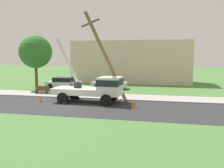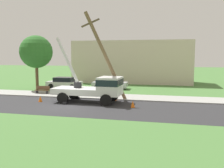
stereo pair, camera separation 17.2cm
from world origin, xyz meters
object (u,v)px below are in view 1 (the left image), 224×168
traffic_cone_curbside (114,98)px  leaning_utility_pole (105,56)px  roadside_tree_near (35,52)px  traffic_cone_behind (40,99)px  utility_truck (96,87)px  parked_sedan_silver (109,83)px  traffic_cone_ahead (133,104)px  parked_sedan_white (64,83)px  park_bench (42,90)px

traffic_cone_curbside → leaning_utility_pole: bearing=178.0°
traffic_cone_curbside → roadside_tree_near: size_ratio=0.08×
traffic_cone_behind → utility_truck: bearing=8.8°
traffic_cone_behind → leaning_utility_pole: bearing=21.6°
leaning_utility_pole → parked_sedan_silver: (-1.44, 7.79, -3.52)m
utility_truck → traffic_cone_ahead: bearing=-20.6°
traffic_cone_curbside → parked_sedan_white: (-8.23, 7.06, 0.43)m
parked_sedan_white → parked_sedan_silver: size_ratio=0.99×
leaning_utility_pole → roadside_tree_near: 11.28m
traffic_cone_ahead → traffic_cone_curbside: size_ratio=1.00×
leaning_utility_pole → parked_sedan_silver: 8.67m
traffic_cone_ahead → park_bench: park_bench is taller
utility_truck → park_bench: bearing=155.3°
traffic_cone_ahead → park_bench: size_ratio=0.35×
utility_truck → parked_sedan_silver: (-0.96, 9.21, -0.70)m
traffic_cone_curbside → parked_sedan_white: bearing=139.4°
parked_sedan_white → parked_sedan_silver: bearing=7.4°
leaning_utility_pole → park_bench: (-7.66, 1.88, -3.77)m
leaning_utility_pole → traffic_cone_curbside: size_ratio=14.83×
leaning_utility_pole → utility_truck: bearing=-108.7°
leaning_utility_pole → park_bench: leaning_utility_pole is taller
parked_sedan_silver → traffic_cone_ahead: bearing=-66.9°
traffic_cone_behind → roadside_tree_near: bearing=121.5°
utility_truck → traffic_cone_curbside: bearing=45.4°
park_bench → parked_sedan_silver: bearing=43.6°
traffic_cone_ahead → parked_sedan_silver: bearing=113.1°
utility_truck → roadside_tree_near: roadside_tree_near is taller
traffic_cone_curbside → park_bench: 8.76m
parked_sedan_white → park_bench: 5.16m
traffic_cone_behind → parked_sedan_silver: parked_sedan_silver is taller
park_bench → utility_truck: bearing=-24.7°
traffic_cone_ahead → traffic_cone_curbside: bearing=128.4°
traffic_cone_curbside → roadside_tree_near: roadside_tree_near is taller
leaning_utility_pole → traffic_cone_behind: 7.22m
utility_truck → parked_sedan_white: bearing=129.1°
leaning_utility_pole → traffic_cone_curbside: 4.05m
leaning_utility_pole → traffic_cone_curbside: leaning_utility_pole is taller
parked_sedan_silver → roadside_tree_near: (-8.63, -2.72, 3.93)m
parked_sedan_silver → park_bench: parked_sedan_silver is taller
parked_sedan_white → roadside_tree_near: size_ratio=0.66×
parked_sedan_silver → roadside_tree_near: roadside_tree_near is taller
traffic_cone_ahead → parked_sedan_white: (-10.38, 9.77, 0.43)m
traffic_cone_ahead → traffic_cone_behind: 8.67m
traffic_cone_ahead → roadside_tree_near: bearing=149.2°
park_bench → traffic_cone_behind: bearing=-63.5°
utility_truck → park_bench: size_ratio=4.22×
leaning_utility_pole → traffic_cone_behind: bearing=-158.4°
traffic_cone_ahead → parked_sedan_silver: size_ratio=0.13×
traffic_cone_curbside → park_bench: park_bench is taller
traffic_cone_behind → park_bench: (-2.04, 4.10, 0.18)m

